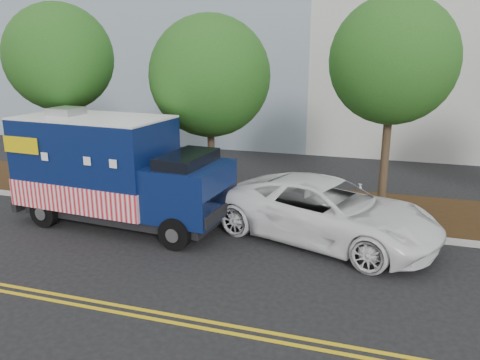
% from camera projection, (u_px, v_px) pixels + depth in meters
% --- Properties ---
extents(ground, '(120.00, 120.00, 0.00)m').
position_uv_depth(ground, '(176.00, 230.00, 14.51)').
color(ground, black).
rests_on(ground, ground).
extents(curb, '(120.00, 0.18, 0.15)m').
position_uv_depth(curb, '(194.00, 213.00, 15.78)').
color(curb, '#9E9E99').
rests_on(curb, ground).
extents(mulch_strip, '(120.00, 4.00, 0.15)m').
position_uv_depth(mulch_strip, '(215.00, 196.00, 17.71)').
color(mulch_strip, black).
rests_on(mulch_strip, ground).
extents(centerline_near, '(120.00, 0.10, 0.01)m').
position_uv_depth(centerline_near, '(91.00, 301.00, 10.42)').
color(centerline_near, gold).
rests_on(centerline_near, ground).
extents(centerline_far, '(120.00, 0.10, 0.01)m').
position_uv_depth(centerline_far, '(84.00, 306.00, 10.19)').
color(centerline_far, gold).
rests_on(centerline_far, ground).
extents(tree_a, '(3.92, 3.92, 7.09)m').
position_uv_depth(tree_a, '(59.00, 58.00, 17.22)').
color(tree_a, '#38281C').
rests_on(tree_a, ground).
extents(tree_b, '(4.24, 4.24, 6.63)m').
position_uv_depth(tree_b, '(210.00, 76.00, 16.33)').
color(tree_b, '#38281C').
rests_on(tree_b, ground).
extents(tree_c, '(3.89, 3.89, 7.04)m').
position_uv_depth(tree_c, '(393.00, 61.00, 14.18)').
color(tree_c, '#38281C').
rests_on(tree_c, ground).
extents(sign_post, '(0.06, 0.06, 2.40)m').
position_uv_depth(sign_post, '(100.00, 168.00, 17.17)').
color(sign_post, '#473828').
rests_on(sign_post, ground).
extents(food_truck, '(7.10, 3.14, 3.64)m').
position_uv_depth(food_truck, '(113.00, 173.00, 14.75)').
color(food_truck, black).
rests_on(food_truck, ground).
extents(white_car, '(7.10, 4.93, 1.80)m').
position_uv_depth(white_car, '(326.00, 211.00, 13.56)').
color(white_car, white).
rests_on(white_car, ground).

